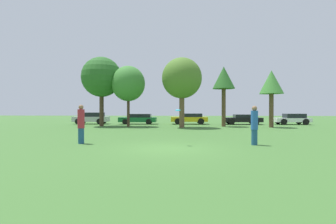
{
  "coord_description": "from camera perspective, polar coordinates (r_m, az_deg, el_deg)",
  "views": [
    {
      "loc": [
        0.64,
        -11.45,
        1.73
      ],
      "look_at": [
        -0.21,
        3.13,
        1.59
      ],
      "focal_mm": 27.74,
      "sensor_mm": 36.0,
      "label": 1
    }
  ],
  "objects": [
    {
      "name": "parked_car_green",
      "position": [
        30.87,
        -6.48,
        -1.47
      ],
      "size": [
        4.42,
        1.89,
        1.21
      ],
      "rotation": [
        0.0,
        0.0,
        3.16
      ],
      "color": "#196633",
      "rests_on": "ground"
    },
    {
      "name": "person_thrower",
      "position": [
        13.88,
        -18.56,
        -2.46
      ],
      "size": [
        0.34,
        0.34,
        1.97
      ],
      "rotation": [
        0.0,
        0.0,
        -0.0
      ],
      "color": "navy",
      "rests_on": "ground"
    },
    {
      "name": "tree_1",
      "position": [
        26.61,
        -8.72,
        6.16
      ],
      "size": [
        3.37,
        3.37,
        6.12
      ],
      "color": "#473323",
      "rests_on": "ground"
    },
    {
      "name": "parked_car_black",
      "position": [
        31.22,
        16.08,
        -1.47
      ],
      "size": [
        4.42,
        2.04,
        1.16
      ],
      "rotation": [
        0.0,
        0.0,
        3.16
      ],
      "color": "black",
      "rests_on": "ground"
    },
    {
      "name": "tree_3",
      "position": [
        27.03,
        12.15,
        7.08
      ],
      "size": [
        2.25,
        2.25,
        6.09
      ],
      "color": "brown",
      "rests_on": "ground"
    },
    {
      "name": "parked_car_white",
      "position": [
        33.04,
        25.66,
        -1.34
      ],
      "size": [
        3.92,
        1.95,
        1.25
      ],
      "rotation": [
        0.0,
        0.0,
        3.16
      ],
      "color": "silver",
      "rests_on": "ground"
    },
    {
      "name": "tree_0",
      "position": [
        27.81,
        -14.4,
        7.39
      ],
      "size": [
        4.11,
        4.11,
        7.13
      ],
      "color": "#473323",
      "rests_on": "ground"
    },
    {
      "name": "person_catcher",
      "position": [
        13.32,
        18.46,
        -2.71
      ],
      "size": [
        0.34,
        0.34,
        1.91
      ],
      "rotation": [
        0.0,
        0.0,
        3.14
      ],
      "color": "navy",
      "rests_on": "ground"
    },
    {
      "name": "parked_car_silver",
      "position": [
        32.22,
        -16.39,
        -1.26
      ],
      "size": [
        4.12,
        1.93,
        1.37
      ],
      "rotation": [
        0.0,
        0.0,
        3.16
      ],
      "color": "#B2B2B7",
      "rests_on": "ground"
    },
    {
      "name": "parked_car_yellow",
      "position": [
        30.68,
        4.8,
        -1.39
      ],
      "size": [
        4.28,
        2.13,
        1.26
      ],
      "rotation": [
        0.0,
        0.0,
        3.16
      ],
      "color": "gold",
      "rests_on": "ground"
    },
    {
      "name": "tree_2",
      "position": [
        24.98,
        3.06,
        7.37
      ],
      "size": [
        3.81,
        3.81,
        6.68
      ],
      "color": "brown",
      "rests_on": "ground"
    },
    {
      "name": "tree_4",
      "position": [
        27.02,
        21.77,
        5.87
      ],
      "size": [
        2.26,
        2.26,
        5.51
      ],
      "color": "brown",
      "rests_on": "ground"
    },
    {
      "name": "frisbee",
      "position": [
        12.59,
        2.19,
        0.4
      ],
      "size": [
        0.25,
        0.25,
        0.06
      ],
      "color": "#19B2D8"
    },
    {
      "name": "ground_plane",
      "position": [
        11.6,
        0.14,
        -8.02
      ],
      "size": [
        120.0,
        120.0,
        0.0
      ],
      "primitive_type": "plane",
      "color": "#3D6B2D"
    }
  ]
}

